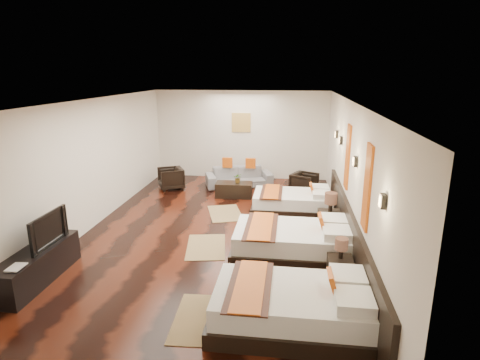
# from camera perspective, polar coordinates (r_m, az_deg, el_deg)

# --- Properties ---
(floor) EXTENTS (5.50, 9.50, 0.01)m
(floor) POSITION_cam_1_polar(r_m,az_deg,el_deg) (8.56, -3.85, -7.76)
(floor) COLOR black
(floor) RESTS_ON ground
(ceiling) EXTENTS (5.50, 9.50, 0.01)m
(ceiling) POSITION_cam_1_polar(r_m,az_deg,el_deg) (7.90, -4.22, 11.27)
(ceiling) COLOR white
(ceiling) RESTS_ON floor
(back_wall) EXTENTS (5.50, 0.01, 2.80)m
(back_wall) POSITION_cam_1_polar(r_m,az_deg,el_deg) (12.72, 0.18, 6.52)
(back_wall) COLOR silver
(back_wall) RESTS_ON floor
(left_wall) EXTENTS (0.01, 9.50, 2.80)m
(left_wall) POSITION_cam_1_polar(r_m,az_deg,el_deg) (9.06, -21.35, 1.82)
(left_wall) COLOR silver
(left_wall) RESTS_ON floor
(right_wall) EXTENTS (0.01, 9.50, 2.80)m
(right_wall) POSITION_cam_1_polar(r_m,az_deg,el_deg) (8.05, 15.54, 0.71)
(right_wall) COLOR silver
(right_wall) RESTS_ON floor
(headboard_panel) EXTENTS (0.08, 6.60, 0.90)m
(headboard_panel) POSITION_cam_1_polar(r_m,az_deg,el_deg) (7.59, 15.53, -7.77)
(headboard_panel) COLOR black
(headboard_panel) RESTS_ON floor
(bed_near) EXTENTS (2.20, 1.38, 0.84)m
(bed_near) POSITION_cam_1_polar(r_m,az_deg,el_deg) (5.67, 7.80, -17.65)
(bed_near) COLOR black
(bed_near) RESTS_ON floor
(bed_mid) EXTENTS (2.23, 1.40, 0.85)m
(bed_mid) POSITION_cam_1_polar(r_m,az_deg,el_deg) (7.54, 7.76, -8.79)
(bed_mid) COLOR black
(bed_mid) RESTS_ON floor
(bed_far) EXTENTS (1.97, 1.24, 0.75)m
(bed_far) POSITION_cam_1_polar(r_m,az_deg,el_deg) (9.83, 7.71, -3.16)
(bed_far) COLOR black
(bed_far) RESTS_ON floor
(nightstand_a) EXTENTS (0.40, 0.40, 0.79)m
(nightstand_a) POSITION_cam_1_polar(r_m,az_deg,el_deg) (6.80, 14.22, -12.11)
(nightstand_a) COLOR black
(nightstand_a) RESTS_ON floor
(nightstand_b) EXTENTS (0.48, 0.48, 0.95)m
(nightstand_b) POSITION_cam_1_polar(r_m,az_deg,el_deg) (8.54, 12.80, -5.77)
(nightstand_b) COLOR black
(nightstand_b) RESTS_ON floor
(jute_mat_near) EXTENTS (0.82, 1.24, 0.01)m
(jute_mat_near) POSITION_cam_1_polar(r_m,az_deg,el_deg) (5.92, -5.62, -19.27)
(jute_mat_near) COLOR olive
(jute_mat_near) RESTS_ON floor
(jute_mat_mid) EXTENTS (0.94, 1.31, 0.01)m
(jute_mat_mid) POSITION_cam_1_polar(r_m,az_deg,el_deg) (7.97, -4.92, -9.58)
(jute_mat_mid) COLOR olive
(jute_mat_mid) RESTS_ON floor
(jute_mat_far) EXTENTS (1.08, 1.37, 0.01)m
(jute_mat_far) POSITION_cam_1_polar(r_m,az_deg,el_deg) (9.73, -2.15, -4.80)
(jute_mat_far) COLOR olive
(jute_mat_far) RESTS_ON floor
(tv_console) EXTENTS (0.50, 1.80, 0.55)m
(tv_console) POSITION_cam_1_polar(r_m,az_deg,el_deg) (7.45, -27.23, -10.94)
(tv_console) COLOR black
(tv_console) RESTS_ON floor
(tv) EXTENTS (0.14, 0.98, 0.56)m
(tv) POSITION_cam_1_polar(r_m,az_deg,el_deg) (7.37, -26.49, -6.38)
(tv) COLOR black
(tv) RESTS_ON tv_console
(book) EXTENTS (0.22, 0.29, 0.03)m
(book) POSITION_cam_1_polar(r_m,az_deg,el_deg) (6.90, -30.35, -10.81)
(book) COLOR black
(book) RESTS_ON tv_console
(figurine) EXTENTS (0.36, 0.36, 0.31)m
(figurine) POSITION_cam_1_polar(r_m,az_deg,el_deg) (7.81, -24.81, -5.99)
(figurine) COLOR brown
(figurine) RESTS_ON tv_console
(sofa) EXTENTS (2.11, 1.37, 0.57)m
(sofa) POSITION_cam_1_polar(r_m,az_deg,el_deg) (11.92, -0.15, 0.44)
(sofa) COLOR slate
(sofa) RESTS_ON floor
(armchair_left) EXTENTS (0.93, 0.93, 0.63)m
(armchair_left) POSITION_cam_1_polar(r_m,az_deg,el_deg) (11.83, -9.95, 0.23)
(armchair_left) COLOR black
(armchair_left) RESTS_ON floor
(armchair_right) EXTENTS (0.88, 0.87, 0.61)m
(armchair_right) POSITION_cam_1_polar(r_m,az_deg,el_deg) (11.31, 9.26, -0.50)
(armchair_right) COLOR black
(armchair_right) RESTS_ON floor
(coffee_table) EXTENTS (1.01, 0.53, 0.40)m
(coffee_table) POSITION_cam_1_polar(r_m,az_deg,el_deg) (10.95, -0.87, -1.40)
(coffee_table) COLOR black
(coffee_table) RESTS_ON floor
(table_plant) EXTENTS (0.26, 0.23, 0.27)m
(table_plant) POSITION_cam_1_polar(r_m,az_deg,el_deg) (10.85, -0.30, 0.28)
(table_plant) COLOR #235A1E
(table_plant) RESTS_ON coffee_table
(orange_panel_a) EXTENTS (0.04, 0.40, 1.30)m
(orange_panel_a) POSITION_cam_1_polar(r_m,az_deg,el_deg) (6.16, 17.90, -1.03)
(orange_panel_a) COLOR #D86014
(orange_panel_a) RESTS_ON right_wall
(orange_panel_b) EXTENTS (0.04, 0.40, 1.30)m
(orange_panel_b) POSITION_cam_1_polar(r_m,az_deg,el_deg) (8.27, 15.28, 3.25)
(orange_panel_b) COLOR #D86014
(orange_panel_b) RESTS_ON right_wall
(sconce_near) EXTENTS (0.07, 0.12, 0.18)m
(sconce_near) POSITION_cam_1_polar(r_m,az_deg,el_deg) (5.08, 19.89, -2.88)
(sconce_near) COLOR black
(sconce_near) RESTS_ON right_wall
(sconce_mid) EXTENTS (0.07, 0.12, 0.18)m
(sconce_mid) POSITION_cam_1_polar(r_m,az_deg,el_deg) (7.17, 16.29, 2.59)
(sconce_mid) COLOR black
(sconce_mid) RESTS_ON right_wall
(sconce_far) EXTENTS (0.07, 0.12, 0.18)m
(sconce_far) POSITION_cam_1_polar(r_m,az_deg,el_deg) (9.31, 14.32, 5.57)
(sconce_far) COLOR black
(sconce_far) RESTS_ON right_wall
(sconce_lounge) EXTENTS (0.07, 0.12, 0.18)m
(sconce_lounge) POSITION_cam_1_polar(r_m,az_deg,el_deg) (10.19, 13.75, 6.42)
(sconce_lounge) COLOR black
(sconce_lounge) RESTS_ON right_wall
(gold_artwork) EXTENTS (0.60, 0.04, 0.60)m
(gold_artwork) POSITION_cam_1_polar(r_m,az_deg,el_deg) (12.64, 0.17, 8.30)
(gold_artwork) COLOR #AD873F
(gold_artwork) RESTS_ON back_wall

